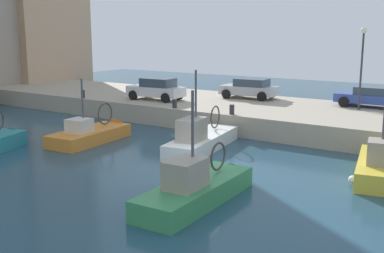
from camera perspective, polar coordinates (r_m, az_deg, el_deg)
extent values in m
plane|color=navy|center=(20.04, -0.67, -5.45)|extent=(80.00, 80.00, 0.00)
cube|color=#ADA08C|center=(29.81, 12.08, 1.06)|extent=(9.00, 56.00, 1.20)
cone|color=teal|center=(27.09, -20.15, -1.70)|extent=(1.31, 1.81, 1.63)
cube|color=gold|center=(20.75, 21.60, -5.68)|extent=(5.20, 2.69, 1.48)
cone|color=gold|center=(23.48, 21.76, -3.76)|extent=(1.20, 1.70, 1.55)
cube|color=#B2A893|center=(20.57, 21.73, -3.90)|extent=(4.98, 2.51, 0.08)
cube|color=gray|center=(19.77, 21.80, -2.95)|extent=(1.32, 1.25, 0.96)
cylinder|color=#4C4C51|center=(19.93, 22.00, -0.35)|extent=(0.10, 0.10, 2.74)
torus|color=#3F3833|center=(21.75, 21.95, -1.05)|extent=(1.30, 0.34, 1.31)
sphere|color=white|center=(19.29, 18.72, -6.05)|extent=(0.32, 0.32, 0.32)
cube|color=white|center=(23.83, 1.27, -2.72)|extent=(6.07, 2.58, 1.43)
cone|color=white|center=(26.80, 4.08, -1.16)|extent=(1.13, 1.60, 1.47)
cube|color=#896B4C|center=(23.69, 1.27, -1.21)|extent=(5.82, 2.41, 0.08)
cube|color=gray|center=(22.41, -0.04, -0.41)|extent=(1.71, 1.23, 1.09)
cylinder|color=#4C4C51|center=(22.63, 0.46, 2.55)|extent=(0.10, 0.10, 3.37)
torus|color=#3F3833|center=(25.03, 2.79, 1.14)|extent=(1.22, 0.28, 1.22)
sphere|color=white|center=(22.61, -2.62, -2.94)|extent=(0.32, 0.32, 0.32)
cube|color=orange|center=(25.93, -12.15, -1.82)|extent=(4.94, 2.36, 1.34)
cone|color=orange|center=(28.00, -8.49, -0.72)|extent=(1.06, 1.80, 1.73)
cube|color=#896B4C|center=(25.81, -12.21, -0.51)|extent=(4.74, 2.19, 0.08)
cube|color=beige|center=(25.17, -13.38, 0.08)|extent=(1.18, 1.18, 0.73)
cylinder|color=#4C4C51|center=(25.24, -12.99, 2.44)|extent=(0.10, 0.10, 2.81)
torus|color=#3F3833|center=(26.68, -10.39, 1.52)|extent=(1.22, 0.19, 1.22)
sphere|color=white|center=(25.58, -16.06, -1.73)|extent=(0.32, 0.32, 0.32)
cube|color=#388951|center=(16.57, 0.49, -9.11)|extent=(5.51, 1.88, 1.45)
cone|color=#388951|center=(19.11, 5.37, -6.34)|extent=(0.95, 1.54, 1.51)
cube|color=#9E7A51|center=(16.35, 0.50, -6.96)|extent=(5.29, 1.74, 0.08)
cube|color=gray|center=(15.65, -0.78, -5.74)|extent=(1.48, 1.07, 0.99)
cylinder|color=#4C4C51|center=(15.72, 0.07, -1.54)|extent=(0.10, 0.10, 3.26)
torus|color=#3F3833|center=(17.43, 3.14, -3.60)|extent=(1.08, 0.12, 1.07)
sphere|color=white|center=(15.73, -5.59, -9.46)|extent=(0.32, 0.32, 0.32)
cube|color=silver|center=(32.52, -4.36, 4.25)|extent=(1.85, 4.01, 0.65)
cube|color=#384756|center=(32.34, -4.09, 5.30)|extent=(1.55, 2.28, 0.57)
cylinder|color=black|center=(32.70, -7.08, 3.75)|extent=(0.26, 0.65, 0.64)
cylinder|color=black|center=(33.98, -5.42, 4.07)|extent=(0.26, 0.65, 0.64)
cylinder|color=black|center=(31.16, -3.19, 3.45)|extent=(0.26, 0.65, 0.64)
cylinder|color=black|center=(32.49, -1.61, 3.79)|extent=(0.26, 0.65, 0.64)
cube|color=#334C9E|center=(31.33, 20.77, 3.17)|extent=(1.89, 4.29, 0.53)
cube|color=#384756|center=(31.22, 21.21, 4.03)|extent=(1.63, 2.41, 0.46)
cylinder|color=black|center=(30.82, 17.76, 2.84)|extent=(0.23, 0.64, 0.64)
cylinder|color=black|center=(32.55, 18.61, 3.21)|extent=(0.23, 0.64, 0.64)
cube|color=#B7B7BC|center=(33.41, 6.84, 4.35)|extent=(2.04, 4.01, 0.60)
cube|color=#384756|center=(33.27, 7.18, 5.28)|extent=(1.70, 2.29, 0.52)
cylinder|color=black|center=(33.19, 4.13, 3.92)|extent=(0.27, 0.65, 0.64)
cylinder|color=black|center=(34.77, 5.39, 4.24)|extent=(0.27, 0.65, 0.64)
cylinder|color=black|center=(32.14, 8.39, 3.59)|extent=(0.27, 0.65, 0.64)
cylinder|color=black|center=(33.77, 9.49, 3.92)|extent=(0.27, 0.65, 0.64)
cylinder|color=#2D2D33|center=(26.83, 4.81, 2.05)|extent=(0.28, 0.28, 0.55)
cylinder|color=#2D2D33|center=(28.98, -2.10, 2.77)|extent=(0.28, 0.28, 0.55)
cylinder|color=#2D2D33|center=(34.29, -12.96, 3.82)|extent=(0.28, 0.28, 0.55)
cylinder|color=#38383D|center=(29.79, 19.63, 6.18)|extent=(0.12, 0.12, 4.50)
sphere|color=#F2EACC|center=(29.69, 19.94, 10.79)|extent=(0.36, 0.36, 0.36)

